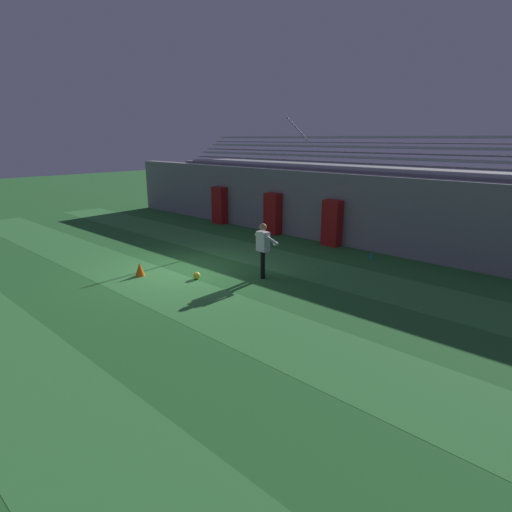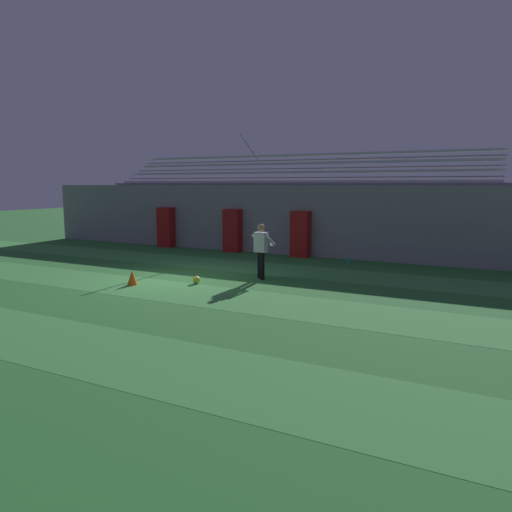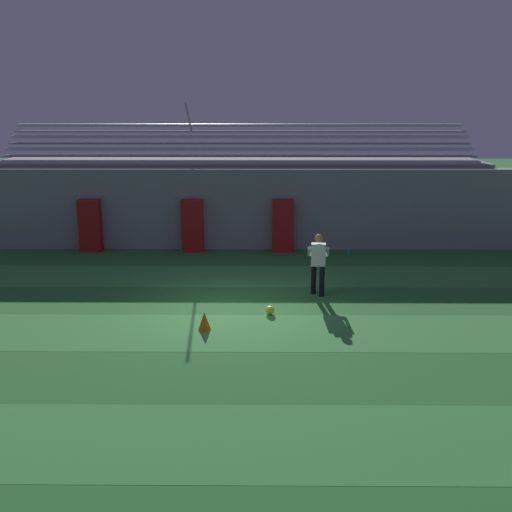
% 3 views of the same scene
% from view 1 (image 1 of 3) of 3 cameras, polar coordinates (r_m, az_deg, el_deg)
% --- Properties ---
extents(ground_plane, '(80.00, 80.00, 0.00)m').
position_cam_1_polar(ground_plane, '(14.07, -9.27, -1.76)').
color(ground_plane, '#286B2D').
extents(turf_stripe_mid, '(28.00, 2.23, 0.01)m').
position_cam_1_polar(turf_stripe_mid, '(13.25, -14.62, -3.15)').
color(turf_stripe_mid, '#38843D').
rests_on(turf_stripe_mid, ground).
extents(turf_stripe_far, '(28.00, 2.23, 0.01)m').
position_cam_1_polar(turf_stripe_far, '(15.90, -0.91, 0.46)').
color(turf_stripe_far, '#38843D').
rests_on(turf_stripe_far, ground).
extents(back_wall, '(24.00, 0.60, 2.80)m').
position_cam_1_polar(back_wall, '(18.29, 7.08, 6.80)').
color(back_wall, gray).
rests_on(back_wall, ground).
extents(padding_pillar_gate_left, '(0.73, 0.44, 1.80)m').
position_cam_1_polar(padding_pillar_gate_left, '(18.92, 2.24, 5.66)').
color(padding_pillar_gate_left, maroon).
rests_on(padding_pillar_gate_left, ground).
extents(padding_pillar_gate_right, '(0.73, 0.44, 1.80)m').
position_cam_1_polar(padding_pillar_gate_right, '(17.05, 10.10, 4.34)').
color(padding_pillar_gate_right, maroon).
rests_on(padding_pillar_gate_right, ground).
extents(padding_pillar_far_left, '(0.73, 0.44, 1.80)m').
position_cam_1_polar(padding_pillar_far_left, '(21.39, -4.88, 6.75)').
color(padding_pillar_far_left, maroon).
rests_on(padding_pillar_far_left, ground).
extents(bleacher_stand, '(18.00, 3.35, 5.03)m').
position_cam_1_polar(bleacher_stand, '(19.89, 10.58, 7.63)').
color(bleacher_stand, gray).
rests_on(bleacher_stand, ground).
extents(goalkeeper, '(0.61, 0.60, 1.67)m').
position_cam_1_polar(goalkeeper, '(12.89, 0.99, 1.26)').
color(goalkeeper, black).
rests_on(goalkeeper, ground).
extents(soccer_ball, '(0.22, 0.22, 0.22)m').
position_cam_1_polar(soccer_ball, '(13.04, -7.92, -2.59)').
color(soccer_ball, yellow).
rests_on(soccer_ball, ground).
extents(traffic_cone, '(0.30, 0.30, 0.42)m').
position_cam_1_polar(traffic_cone, '(13.66, -15.23, -1.72)').
color(traffic_cone, orange).
rests_on(traffic_cone, ground).
extents(water_bottle, '(0.07, 0.07, 0.24)m').
position_cam_1_polar(water_bottle, '(15.52, 15.10, -0.01)').
color(water_bottle, '#1E8CD8').
rests_on(water_bottle, ground).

